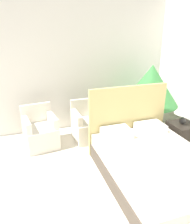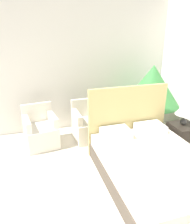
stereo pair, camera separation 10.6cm
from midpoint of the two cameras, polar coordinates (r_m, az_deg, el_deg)
wall_back at (r=4.97m, az=-7.72°, el=11.57°), size 10.00×0.06×2.90m
bed at (r=3.64m, az=15.62°, el=-13.10°), size 1.55×2.14×1.29m
armchair_near_window_left at (r=4.56m, az=-13.29°, el=-5.23°), size 0.69×0.71×0.82m
armchair_near_window_right at (r=4.71m, az=-1.06°, el=-3.76°), size 0.62×0.65×0.82m
potted_palm at (r=4.93m, az=15.30°, el=6.23°), size 1.22×1.22×1.54m
nightstand at (r=4.67m, az=22.44°, el=-6.02°), size 0.46×0.49×0.52m
table_lamp at (r=4.45m, az=23.10°, el=0.58°), size 0.36×0.36×0.44m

